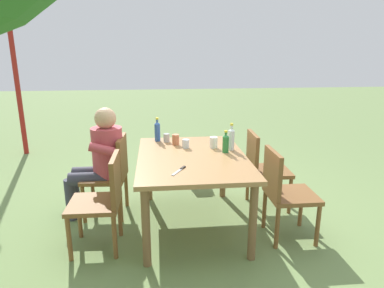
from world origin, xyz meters
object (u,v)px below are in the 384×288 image
cup_steel (167,138)px  cup_glass (186,144)px  table_knife (180,170)px  lamp_post (9,27)px  dining_table (192,164)px  backpack_by_near_side (194,162)px  chair_near_left (284,190)px  person_in_white_shirt (100,157)px  bottle_clear (231,138)px  chair_near_right (262,166)px  chair_far_right (112,172)px  bottle_green (226,143)px  bottle_blue (157,131)px  cup_terracotta (176,140)px  backpack_by_far_side (192,165)px  chair_far_left (103,198)px  cup_white (214,142)px

cup_steel → cup_glass: 0.33m
table_knife → lamp_post: 4.22m
dining_table → backpack_by_near_side: (1.35, -0.17, -0.43)m
chair_near_left → backpack_by_near_side: 1.82m
person_in_white_shirt → bottle_clear: (-0.17, -1.36, 0.21)m
cup_glass → chair_near_right: bearing=-86.4°
person_in_white_shirt → lamp_post: bearing=34.3°
chair_far_right → lamp_post: lamp_post is taller
lamp_post → bottle_green: bearing=-132.4°
bottle_blue → backpack_by_near_side: bottle_blue is taller
bottle_blue → dining_table: bearing=-151.0°
bottle_blue → cup_glass: (-0.31, -0.29, -0.07)m
cup_terracotta → backpack_by_far_side: (0.87, -0.27, -0.60)m
backpack_by_near_side → backpack_by_far_side: 0.08m
backpack_by_near_side → chair_far_right: bearing=135.8°
person_in_white_shirt → chair_near_right: bearing=-89.9°
chair_far_left → cup_steel: size_ratio=9.28×
cup_terracotta → table_knife: (-0.82, 0.01, -0.05)m
dining_table → bottle_clear: size_ratio=5.24×
table_knife → backpack_by_far_side: (1.69, -0.28, -0.54)m
cup_steel → cup_glass: bearing=-143.8°
chair_far_left → bottle_clear: 1.40m
bottle_green → chair_far_left: bearing=109.3°
table_knife → cup_white: bearing=-31.4°
cup_glass → lamp_post: lamp_post is taller
chair_far_left → cup_terracotta: chair_far_left is taller
bottle_blue → cup_steel: size_ratio=2.89×
cup_terracotta → bottle_blue: bearing=47.7°
bottle_clear → backpack_by_far_side: 1.33m
bottle_clear → backpack_by_far_side: bottle_clear is taller
dining_table → cup_glass: size_ratio=15.87×
bottle_clear → cup_glass: (0.11, 0.46, -0.07)m
table_knife → backpack_by_near_side: bearing=-10.3°
lamp_post → bottle_blue: bearing=-133.8°
bottle_blue → backpack_by_far_side: size_ratio=0.64×
chair_far_right → bottle_clear: 1.31m
cup_steel → cup_terracotta: bearing=-143.2°
chair_far_right → bottle_clear: bearing=-97.3°
dining_table → bottle_blue: size_ratio=5.42×
person_in_white_shirt → bottle_green: bearing=-101.2°
backpack_by_near_side → dining_table: bearing=172.8°
chair_near_right → bottle_green: bottle_green is taller
chair_far_left → chair_near_left: 1.65m
chair_far_left → backpack_by_far_side: 1.90m
chair_near_right → backpack_by_near_side: 1.24m
dining_table → chair_far_right: bearing=68.5°
lamp_post → cup_white: bearing=-131.4°
chair_far_left → cup_glass: 1.04m
chair_far_left → chair_near_left: size_ratio=1.00×
dining_table → chair_near_right: 0.91m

